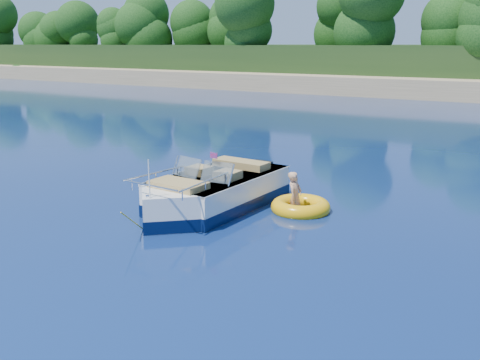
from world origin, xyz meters
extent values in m
plane|color=#091742|center=(0.00, 0.00, 0.00)|extent=(160.00, 160.00, 0.00)
cube|color=#8B7851|center=(0.00, 38.00, 0.50)|extent=(170.00, 8.00, 2.00)
cylinder|color=black|center=(-45.00, 41.00, 2.90)|extent=(0.44, 0.44, 2.80)
sphere|color=black|center=(-45.00, 41.00, 5.56)|extent=(4.62, 4.62, 4.62)
cylinder|color=black|center=(-18.00, 40.50, 3.10)|extent=(0.44, 0.44, 3.20)
sphere|color=black|center=(-18.00, 40.50, 6.14)|extent=(5.28, 5.28, 5.28)
cylinder|color=black|center=(0.00, 42.00, 3.30)|extent=(0.44, 0.44, 3.60)
sphere|color=black|center=(0.00, 42.00, 6.72)|extent=(5.94, 5.94, 5.94)
cube|color=white|center=(0.15, 3.75, 0.31)|extent=(2.23, 3.92, 1.06)
cube|color=white|center=(0.05, 1.94, 0.31)|extent=(2.01, 2.01, 1.06)
cube|color=#061134|center=(0.15, 3.75, 0.16)|extent=(2.26, 3.96, 0.30)
cube|color=#061134|center=(0.05, 1.94, 0.16)|extent=(2.05, 2.05, 0.30)
cube|color=#A37B56|center=(0.17, 4.05, 0.61)|extent=(1.76, 2.75, 0.10)
cube|color=white|center=(0.15, 3.75, 0.81)|extent=(2.27, 3.92, 0.06)
cube|color=black|center=(0.27, 5.83, 0.35)|extent=(0.57, 0.38, 0.91)
cube|color=#8C9EA5|center=(-0.34, 3.07, 1.10)|extent=(0.82, 0.41, 0.49)
cube|color=#8C9EA5|center=(0.56, 3.02, 1.10)|extent=(0.81, 0.33, 0.49)
cube|color=tan|center=(-0.32, 3.52, 0.84)|extent=(0.58, 0.58, 0.40)
cube|color=tan|center=(0.59, 3.47, 0.84)|extent=(0.58, 0.58, 0.40)
cube|color=tan|center=(0.21, 4.75, 0.84)|extent=(1.60, 0.64, 0.38)
cube|color=tan|center=(0.06, 2.14, 0.82)|extent=(1.37, 0.83, 0.34)
cylinder|color=white|center=(0.01, 1.18, 1.27)|extent=(0.03, 0.03, 0.86)
cube|color=red|center=(0.47, 3.02, 1.50)|extent=(0.22, 0.03, 0.14)
cube|color=silver|center=(0.01, 1.13, 0.87)|extent=(0.10, 0.07, 0.05)
cylinder|color=yellow|center=(-0.17, 0.78, 0.35)|extent=(0.34, 1.05, 0.77)
torus|color=#FCB30C|center=(2.19, 4.41, 0.10)|extent=(1.86, 1.86, 0.40)
torus|color=#BC1009|center=(2.19, 4.41, 0.12)|extent=(1.53, 1.53, 0.13)
imported|color=tan|center=(2.04, 4.39, 0.00)|extent=(0.36, 0.73, 1.40)
camera|label=1|loc=(7.60, -7.50, 4.13)|focal=40.00mm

